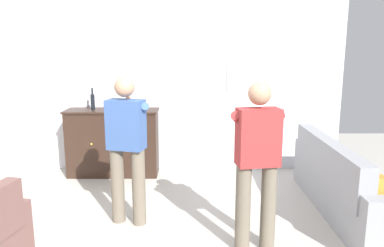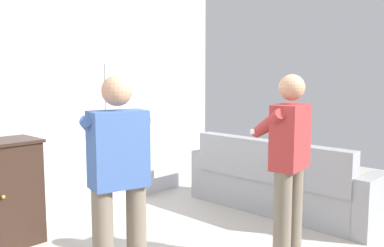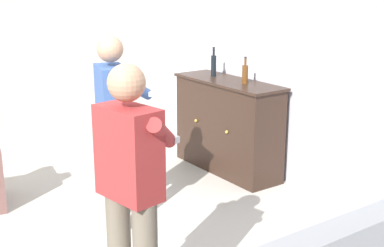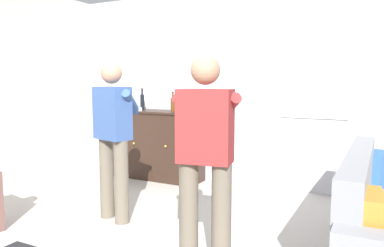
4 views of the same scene
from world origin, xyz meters
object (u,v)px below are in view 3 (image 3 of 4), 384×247
sideboard_cabinet (227,126)px  person_standing_left (114,123)px  bottle_wine_green (245,74)px  bottle_liquor_amber (214,65)px  person_standing_right (131,187)px

sideboard_cabinet → person_standing_left: size_ratio=0.85×
bottle_wine_green → bottle_liquor_amber: (-0.54, -0.00, 0.02)m
bottle_liquor_amber → person_standing_left: bearing=-64.4°
bottle_wine_green → person_standing_left: 1.72m
person_standing_right → bottle_wine_green: bearing=125.4°
person_standing_left → person_standing_right: (1.35, -0.58, 0.00)m
person_standing_right → person_standing_left: bearing=156.6°
person_standing_right → bottle_liquor_amber: bearing=133.5°
sideboard_cabinet → person_standing_right: (1.87, -2.25, 0.41)m
bottle_wine_green → bottle_liquor_amber: bearing=-179.8°
bottle_wine_green → person_standing_left: size_ratio=0.17×
bottle_liquor_amber → person_standing_right: bearing=-46.5°
bottle_wine_green → person_standing_right: size_ratio=0.17×
sideboard_cabinet → person_standing_left: bearing=-72.8°
bottle_wine_green → person_standing_right: 2.80m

